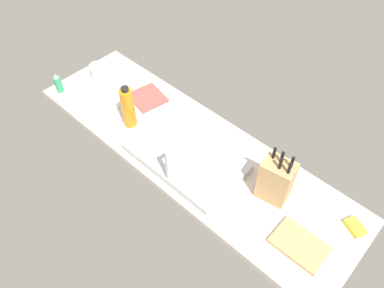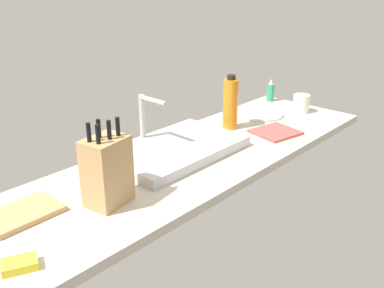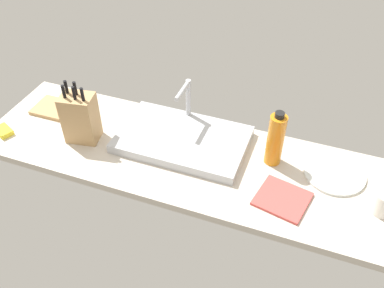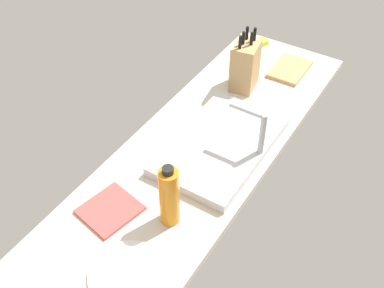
% 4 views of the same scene
% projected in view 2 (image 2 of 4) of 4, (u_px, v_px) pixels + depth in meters
% --- Properties ---
extents(countertop_slab, '(1.90, 0.57, 0.04)m').
position_uv_depth(countertop_slab, '(196.00, 159.00, 1.84)').
color(countertop_slab, beige).
rests_on(countertop_slab, ground).
extents(sink_basin, '(0.58, 0.36, 0.04)m').
position_uv_depth(sink_basin, '(175.00, 149.00, 1.83)').
color(sink_basin, '#B7BABF').
rests_on(sink_basin, countertop_slab).
extents(faucet, '(0.06, 0.16, 0.23)m').
position_uv_depth(faucet, '(146.00, 116.00, 1.85)').
color(faucet, '#B7BABF').
rests_on(faucet, countertop_slab).
extents(knife_block, '(0.16, 0.13, 0.29)m').
position_uv_depth(knife_block, '(107.00, 171.00, 1.42)').
color(knife_block, tan).
rests_on(knife_block, countertop_slab).
extents(cutting_board, '(0.23, 0.16, 0.02)m').
position_uv_depth(cutting_board, '(22.00, 213.00, 1.38)').
color(cutting_board, tan).
rests_on(cutting_board, countertop_slab).
extents(soap_bottle, '(0.04, 0.04, 0.13)m').
position_uv_depth(soap_bottle, '(270.00, 92.00, 2.54)').
color(soap_bottle, '#2D9966').
rests_on(soap_bottle, countertop_slab).
extents(water_bottle, '(0.07, 0.07, 0.26)m').
position_uv_depth(water_bottle, '(230.00, 104.00, 2.09)').
color(water_bottle, orange).
rests_on(water_bottle, countertop_slab).
extents(dinner_plate, '(0.26, 0.26, 0.01)m').
position_uv_depth(dinner_plate, '(259.00, 114.00, 2.32)').
color(dinner_plate, silver).
rests_on(dinner_plate, countertop_slab).
extents(dish_towel, '(0.23, 0.22, 0.01)m').
position_uv_depth(dish_towel, '(276.00, 132.00, 2.06)').
color(dish_towel, '#CC4C47').
rests_on(dish_towel, countertop_slab).
extents(coffee_mug, '(0.09, 0.09, 0.10)m').
position_uv_depth(coffee_mug, '(301.00, 103.00, 2.35)').
color(coffee_mug, silver).
rests_on(coffee_mug, countertop_slab).
extents(dish_sponge, '(0.11, 0.09, 0.02)m').
position_uv_depth(dish_sponge, '(20.00, 265.00, 1.14)').
color(dish_sponge, yellow).
rests_on(dish_sponge, countertop_slab).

